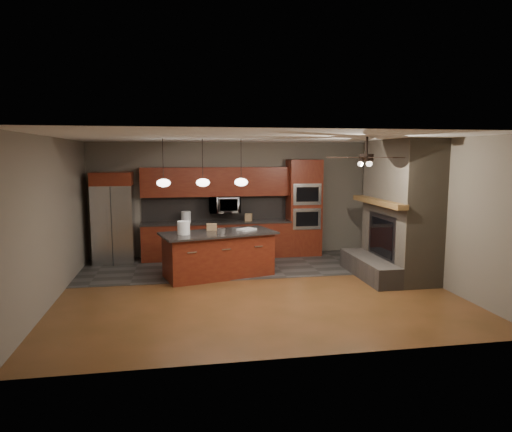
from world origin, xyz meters
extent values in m
plane|color=brown|center=(0.00, 0.00, 0.00)|extent=(7.00, 7.00, 0.00)
cube|color=white|center=(0.00, 0.00, 2.80)|extent=(7.00, 6.00, 0.02)
cube|color=#6A6055|center=(0.00, 3.00, 1.40)|extent=(7.00, 0.02, 2.80)
cube|color=#6A6055|center=(3.50, 0.00, 1.40)|extent=(0.02, 6.00, 2.80)
cube|color=#6A6055|center=(-3.50, 0.00, 1.40)|extent=(0.02, 6.00, 2.80)
cube|color=#383632|center=(0.00, 1.80, 0.01)|extent=(7.00, 2.40, 0.01)
cube|color=brown|center=(3.10, 0.40, 1.40)|extent=(0.80, 2.00, 2.80)
cube|color=#4D463F|center=(2.45, 0.40, 0.20)|extent=(0.50, 2.00, 0.40)
cube|color=#2D2D30|center=(2.72, 0.40, 0.83)|extent=(0.05, 1.20, 0.95)
cube|color=black|center=(2.70, 0.40, 0.83)|extent=(0.02, 1.00, 0.75)
cube|color=brown|center=(2.60, 0.40, 1.55)|extent=(0.22, 2.10, 0.10)
cube|color=maroon|center=(-0.48, 2.70, 0.43)|extent=(3.55, 0.60, 0.86)
cube|color=black|center=(-0.48, 2.70, 0.88)|extent=(3.59, 0.64, 0.04)
cube|color=black|center=(-0.48, 2.98, 1.20)|extent=(3.55, 0.03, 0.60)
cube|color=maroon|center=(-0.48, 2.83, 1.85)|extent=(3.55, 0.35, 0.70)
cube|color=maroon|center=(1.70, 2.70, 1.19)|extent=(0.80, 0.60, 2.38)
cube|color=silver|center=(1.70, 2.40, 0.95)|extent=(0.70, 0.03, 0.52)
cube|color=black|center=(1.70, 2.38, 0.95)|extent=(0.55, 0.02, 0.35)
cube|color=silver|center=(1.70, 2.40, 1.55)|extent=(0.70, 0.03, 0.52)
cube|color=black|center=(1.70, 2.38, 1.55)|extent=(0.55, 0.02, 0.35)
imported|color=silver|center=(-0.27, 2.75, 1.30)|extent=(0.73, 0.41, 0.50)
cube|color=silver|center=(-2.86, 2.62, 0.90)|extent=(0.90, 0.72, 1.81)
cube|color=#2D2D30|center=(-2.86, 2.26, 0.90)|extent=(0.02, 0.02, 1.79)
cube|color=silver|center=(-2.96, 2.25, 0.96)|extent=(0.03, 0.03, 0.90)
cube|color=silver|center=(-2.76, 2.25, 0.96)|extent=(0.03, 0.03, 0.90)
cube|color=maroon|center=(-2.86, 2.62, 1.96)|extent=(0.90, 0.72, 0.30)
cube|color=maroon|center=(-0.58, 1.01, 0.44)|extent=(2.30, 1.41, 0.88)
cube|color=black|center=(-0.58, 1.01, 0.90)|extent=(2.49, 1.59, 0.04)
cylinder|color=white|center=(-1.29, 0.87, 1.05)|extent=(0.32, 0.32, 0.27)
cylinder|color=#ADADB2|center=(-0.54, 0.85, 0.97)|extent=(0.21, 0.21, 0.10)
cube|color=white|center=(0.02, 1.16, 0.94)|extent=(0.45, 0.43, 0.04)
cube|color=#93714C|center=(-0.70, 1.30, 0.99)|extent=(0.21, 0.16, 0.13)
cylinder|color=white|center=(-1.20, 2.70, 1.03)|extent=(0.27, 0.27, 0.26)
cube|color=#A07B52|center=(0.30, 2.65, 0.99)|extent=(0.19, 0.17, 0.18)
cylinder|color=black|center=(-1.65, 0.70, 2.41)|extent=(0.01, 0.01, 0.78)
ellipsoid|color=white|center=(-1.65, 0.70, 1.96)|extent=(0.26, 0.26, 0.16)
cylinder|color=black|center=(-0.90, 0.70, 2.41)|extent=(0.01, 0.01, 0.78)
ellipsoid|color=white|center=(-0.90, 0.70, 1.96)|extent=(0.26, 0.26, 0.16)
cylinder|color=black|center=(-0.15, 0.70, 2.41)|extent=(0.01, 0.01, 0.78)
ellipsoid|color=white|center=(-0.15, 0.70, 1.96)|extent=(0.26, 0.26, 0.16)
cylinder|color=black|center=(1.80, -0.80, 2.65)|extent=(0.04, 0.04, 0.30)
cylinder|color=black|center=(1.80, -0.80, 2.45)|extent=(0.24, 0.24, 0.12)
cube|color=black|center=(2.18, -0.80, 2.45)|extent=(0.60, 0.12, 0.01)
cube|color=black|center=(1.92, -0.44, 2.45)|extent=(0.30, 0.61, 0.01)
cube|color=black|center=(1.49, -0.58, 2.45)|extent=(0.56, 0.45, 0.01)
cube|color=black|center=(1.49, -1.02, 2.45)|extent=(0.56, 0.45, 0.01)
cube|color=black|center=(1.92, -1.16, 2.45)|extent=(0.30, 0.61, 0.01)
camera|label=1|loc=(-1.40, -8.20, 2.49)|focal=32.00mm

